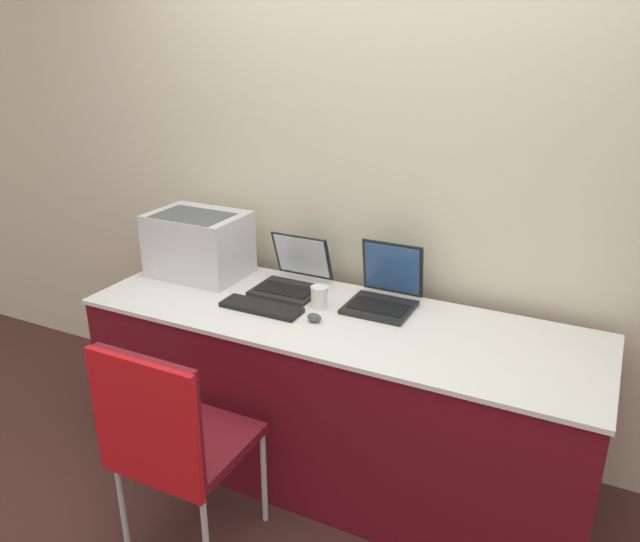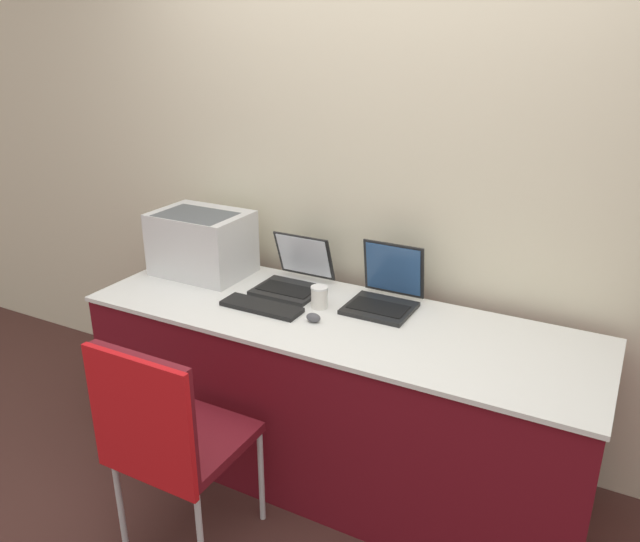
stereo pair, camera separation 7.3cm
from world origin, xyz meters
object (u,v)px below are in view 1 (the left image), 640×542
laptop_right (384,293)px  external_keyboard (261,307)px  coffee_cup (319,297)px  chair (168,433)px  printer (198,242)px  laptop_left (292,278)px  mouse (314,318)px

laptop_right → external_keyboard: bearing=-148.1°
coffee_cup → chair: (-0.21, -0.81, -0.26)m
printer → chair: (0.51, -0.90, -0.38)m
laptop_right → chair: (-0.45, -0.96, -0.27)m
printer → laptop_left: printer is taller
laptop_left → printer: bearing=-175.1°
laptop_right → chair: 1.10m
laptop_right → mouse: bearing=-123.9°
laptop_right → mouse: laptop_right is taller
printer → mouse: size_ratio=7.12×
external_keyboard → mouse: bearing=-1.5°
laptop_left → external_keyboard: (-0.00, -0.27, -0.04)m
laptop_left → coffee_cup: bearing=-33.1°
external_keyboard → mouse: 0.26m
external_keyboard → mouse: (0.26, -0.01, 0.01)m
printer → coffee_cup: 0.73m
printer → chair: 1.10m
laptop_left → chair: 0.98m
laptop_right → laptop_left: bearing=-178.2°
chair → laptop_left: bearing=90.4°
laptop_left → laptop_right: size_ratio=1.07×
laptop_left → chair: bearing=-89.6°
chair → printer: bearing=119.4°
laptop_right → coffee_cup: bearing=-147.9°
laptop_left → external_keyboard: bearing=-90.8°
mouse → coffee_cup: bearing=108.6°
laptop_left → laptop_right: bearing=1.8°
printer → laptop_left: 0.52m
coffee_cup → chair: chair is taller
printer → external_keyboard: size_ratio=1.23×
coffee_cup → mouse: size_ratio=1.55×
mouse → printer: bearing=162.7°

